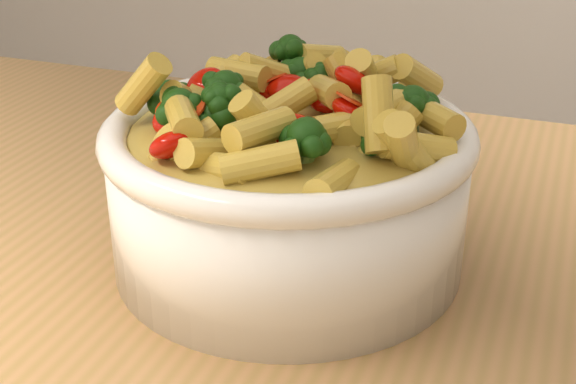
% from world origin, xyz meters
% --- Properties ---
extents(serving_bowl, '(0.24, 0.24, 0.10)m').
position_xyz_m(serving_bowl, '(0.01, 0.06, 0.95)').
color(serving_bowl, white).
rests_on(serving_bowl, table).
extents(pasta_salad, '(0.19, 0.19, 0.04)m').
position_xyz_m(pasta_salad, '(0.01, 0.06, 1.01)').
color(pasta_salad, gold).
rests_on(pasta_salad, serving_bowl).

